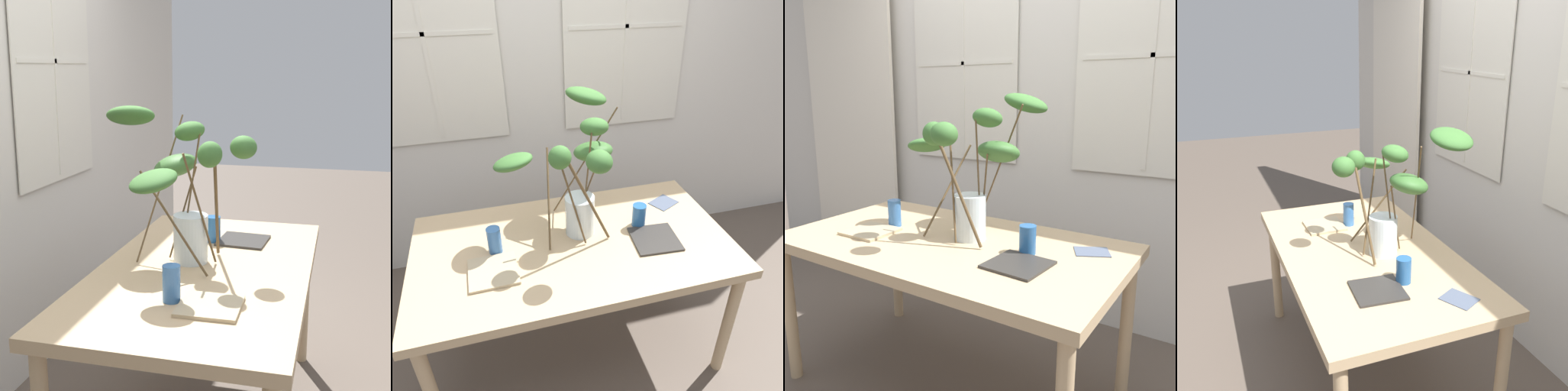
{
  "view_description": "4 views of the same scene",
  "coord_description": "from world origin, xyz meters",
  "views": [
    {
      "loc": [
        -2.24,
        -0.54,
        1.6
      ],
      "look_at": [
        0.03,
        0.05,
        1.07
      ],
      "focal_mm": 52.41,
      "sensor_mm": 36.0,
      "label": 1
    },
    {
      "loc": [
        -0.34,
        -1.47,
        1.96
      ],
      "look_at": [
        0.1,
        0.07,
        0.99
      ],
      "focal_mm": 34.79,
      "sensor_mm": 36.0,
      "label": 2
    },
    {
      "loc": [
        1.16,
        -1.53,
        1.43
      ],
      "look_at": [
        0.09,
        0.11,
        0.97
      ],
      "focal_mm": 40.03,
      "sensor_mm": 36.0,
      "label": 3
    },
    {
      "loc": [
        2.09,
        -0.79,
        1.87
      ],
      "look_at": [
        0.03,
        0.03,
        1.09
      ],
      "focal_mm": 42.18,
      "sensor_mm": 36.0,
      "label": 4
    }
  ],
  "objects": [
    {
      "name": "napkin_folded",
      "position": [
        0.6,
        0.21,
        0.77
      ],
      "size": [
        0.18,
        0.17,
        0.0
      ],
      "primitive_type": "cube",
      "rotation": [
        0.0,
        0.0,
        0.47
      ],
      "color": "#4C566B",
      "rests_on": "dining_table"
    },
    {
      "name": "plate_square_right",
      "position": [
        0.4,
        -0.1,
        0.77
      ],
      "size": [
        0.24,
        0.24,
        0.01
      ],
      "primitive_type": "cube",
      "rotation": [
        0.0,
        0.0,
        -0.07
      ],
      "color": "#2D2B28",
      "rests_on": "dining_table"
    },
    {
      "name": "vase_with_branches",
      "position": [
        0.06,
        0.14,
        1.14
      ],
      "size": [
        0.69,
        0.74,
        0.7
      ],
      "color": "silver",
      "rests_on": "dining_table"
    },
    {
      "name": "drinking_glass_blue_left",
      "position": [
        -0.38,
        0.03,
        0.84
      ],
      "size": [
        0.07,
        0.07,
        0.14
      ],
      "primitive_type": "cylinder",
      "color": "#386BAD",
      "rests_on": "dining_table"
    },
    {
      "name": "dining_table",
      "position": [
        0.0,
        0.0,
        0.69
      ],
      "size": [
        1.58,
        0.88,
        0.77
      ],
      "color": "tan",
      "rests_on": "ground"
    },
    {
      "name": "plate_square_left",
      "position": [
        -0.4,
        -0.12,
        0.77
      ],
      "size": [
        0.22,
        0.22,
        0.01
      ],
      "primitive_type": "cube",
      "rotation": [
        0.0,
        0.0,
        0.02
      ],
      "color": "tan",
      "rests_on": "dining_table"
    },
    {
      "name": "drinking_glass_blue_right",
      "position": [
        0.37,
        0.05,
        0.83
      ],
      "size": [
        0.07,
        0.07,
        0.12
      ],
      "primitive_type": "cylinder",
      "color": "#235693",
      "rests_on": "dining_table"
    }
  ]
}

